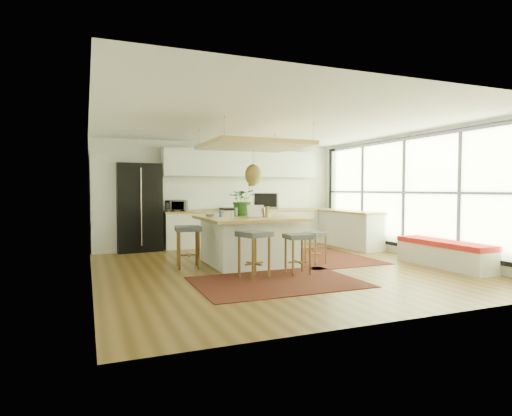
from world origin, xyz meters
name	(u,v)px	position (x,y,z in m)	size (l,w,h in m)	color
floor	(276,267)	(0.00, 0.00, 0.00)	(7.00, 7.00, 0.00)	#533A17
ceiling	(276,123)	(0.00, 0.00, 2.70)	(7.00, 7.00, 0.00)	white
wall_back	(221,194)	(0.00, 3.50, 1.35)	(6.50, 6.50, 0.00)	silver
wall_front	(407,200)	(0.00, -3.50, 1.35)	(6.50, 6.50, 0.00)	silver
wall_left	(90,197)	(-3.25, 0.00, 1.35)	(7.00, 7.00, 0.00)	silver
wall_right	(412,195)	(3.25, 0.00, 1.35)	(7.00, 7.00, 0.00)	silver
window_wall	(411,192)	(3.22, 0.00, 1.40)	(0.10, 6.20, 2.60)	black
pantry	(103,204)	(-2.95, 3.18, 1.12)	(0.55, 0.60, 2.25)	silver
back_counter_base	(244,228)	(0.55, 3.18, 0.44)	(4.20, 0.60, 0.88)	silver
back_counter_top	(244,211)	(0.55, 3.18, 0.90)	(4.24, 0.64, 0.05)	olive
backsplash	(240,194)	(0.55, 3.48, 1.35)	(4.20, 0.02, 0.80)	white
upper_cabinets	(242,164)	(0.55, 3.32, 2.15)	(4.20, 0.34, 0.70)	silver
range	(235,226)	(0.30, 3.18, 0.50)	(0.76, 0.62, 1.00)	#A5A5AA
right_counter_base	(346,229)	(2.93, 2.00, 0.44)	(0.60, 2.50, 0.88)	silver
right_counter_top	(346,211)	(2.93, 2.00, 0.90)	(0.64, 2.54, 0.05)	olive
window_bench	(444,254)	(2.95, -1.20, 0.25)	(0.52, 2.00, 0.50)	silver
ceiling_panel	(253,159)	(-0.30, 0.40, 2.05)	(1.86, 1.86, 0.80)	olive
rug_near	(278,282)	(-0.52, -1.22, 0.01)	(2.60, 1.80, 0.01)	black
rug_right	(321,257)	(1.38, 0.67, 0.01)	(1.80, 2.60, 0.01)	black
fridge	(137,212)	(-2.19, 3.17, 0.93)	(1.03, 0.81, 2.08)	black
island	(249,240)	(-0.34, 0.52, 0.47)	(1.85, 1.85, 0.93)	olive
stool_near_left	(254,257)	(-0.75, -0.78, 0.35)	(0.46, 0.46, 0.78)	#3D4143
stool_near_right	(298,254)	(0.06, -0.79, 0.35)	(0.41, 0.41, 0.70)	#3D4143
stool_right_front	(315,246)	(0.87, 0.02, 0.35)	(0.37, 0.37, 0.63)	#3D4143
stool_right_back	(287,240)	(0.79, 1.11, 0.35)	(0.46, 0.46, 0.78)	#3D4143
stool_left_side	(188,249)	(-1.56, 0.52, 0.35)	(0.46, 0.46, 0.78)	#3D4143
laptop	(258,211)	(-0.29, 0.18, 1.05)	(0.35, 0.37, 0.26)	#A5A5AA
monitor	(266,203)	(0.15, 0.83, 1.19)	(0.51, 0.18, 0.48)	#A5A5AA
microwave	(177,204)	(-1.25, 3.13, 1.10)	(0.51, 0.28, 0.34)	#A5A5AA
island_plant	(242,203)	(-0.32, 0.98, 1.19)	(0.59, 0.66, 0.51)	#1E4C19
island_bowl	(210,215)	(-1.03, 0.92, 0.96)	(0.21, 0.21, 0.05)	silver
island_bottle_0	(221,212)	(-0.89, 0.62, 1.03)	(0.07, 0.07, 0.19)	#2C5BB2
island_bottle_1	(232,213)	(-0.74, 0.37, 1.03)	(0.07, 0.07, 0.19)	silver
island_bottle_2	(267,212)	(-0.09, 0.22, 1.03)	(0.07, 0.07, 0.19)	olive
island_bottle_3	(264,211)	(0.01, 0.57, 1.03)	(0.07, 0.07, 0.19)	silver
island_bottle_4	(235,211)	(-0.54, 0.77, 1.03)	(0.07, 0.07, 0.19)	#569068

